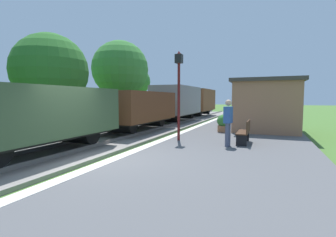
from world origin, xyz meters
The scene contains 16 objects.
ground_plane centered at (0.00, 0.00, 0.00)m, with size 160.00×160.00×0.00m, color #47702D.
platform_slab centered at (3.20, 0.00, 0.12)m, with size 6.00×60.00×0.25m, color #565659.
platform_edge_stripe centered at (0.40, 0.00, 0.25)m, with size 0.36×60.00×0.01m, color silver.
track_ballast centered at (-2.40, 0.00, 0.06)m, with size 3.80×60.00×0.12m, color gray.
rail_near centered at (-1.68, 0.00, 0.19)m, with size 0.07×60.00×0.14m, color slate.
rail_far centered at (-3.12, 0.00, 0.19)m, with size 0.07×60.00×0.14m, color slate.
freight_train centered at (-2.40, 10.59, 1.55)m, with size 2.50×26.00×2.72m.
station_hut centered at (4.40, 9.60, 1.65)m, with size 3.50×5.80×2.78m.
bench_near_hut centered at (3.70, 4.07, 0.72)m, with size 0.42×1.50×0.91m.
bench_down_platform centered at (3.70, 14.97, 0.72)m, with size 0.42×1.50×0.91m.
person_waiting centered at (3.17, 3.24, 1.18)m, with size 0.30×0.41×1.71m.
potted_planter centered at (2.35, 7.09, 0.72)m, with size 0.64×0.64×0.92m.
lamp_post_near centered at (1.06, 3.81, 2.80)m, with size 0.28×0.28×3.70m.
tree_trackside_far centered at (-7.33, 5.01, 3.60)m, with size 4.31×4.31×5.76m.
tree_field_left centered at (-6.83, 11.60, 4.40)m, with size 4.60×4.60×6.70m.
tree_field_distant centered at (-10.04, 19.99, 4.04)m, with size 3.26×3.26×5.69m.
Camera 1 is at (4.51, -5.88, 2.00)m, focal length 26.38 mm.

